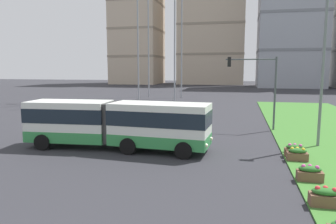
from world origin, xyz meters
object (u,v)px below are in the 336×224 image
Objects in this scene: articulated_bus at (117,123)px; flower_planter_3 at (310,173)px; traffic_light_far_right at (258,80)px; flower_planter_5 at (297,154)px; flower_planter_2 at (325,197)px; apartment_tower_centre at (292,17)px; apartment_tower_west at (137,18)px; apartment_tower_westcentre at (212,13)px; flower_planter_4 at (295,150)px; streetlight_median at (323,64)px.

articulated_bus is 10.89× the size of flower_planter_3.
flower_planter_5 is at bearing -79.06° from traffic_light_far_right.
flower_planter_3 is (0.00, 2.72, 0.00)m from flower_planter_2.
flower_planter_5 is 78.89m from apartment_tower_centre.
flower_planter_3 is 0.03× the size of apartment_tower_centre.
flower_planter_5 is (0.00, 5.99, 0.00)m from flower_planter_2.
apartment_tower_west is (-36.09, 78.07, 17.82)m from traffic_light_far_right.
apartment_tower_west is (-37.83, 90.31, 21.56)m from flower_planter_3.
flower_planter_5 is 94.50m from apartment_tower_westcentre.
traffic_light_far_right is 0.13× the size of apartment_tower_westcentre.
flower_planter_2 is 1.00× the size of flower_planter_3.
flower_planter_4 is 93.67m from apartment_tower_westcentre.
apartment_tower_west is (-39.73, 83.18, 16.60)m from streetlight_median.
flower_planter_4 is at bearing 90.00° from flower_planter_3.
streetlight_median is at bearing 15.02° from articulated_bus.
apartment_tower_centre reaches higher than traffic_light_far_right.
articulated_bus is 80.22m from apartment_tower_centre.
flower_planter_2 is 2.72m from flower_planter_3.
traffic_light_far_right is at bearing -82.21° from apartment_tower_westcentre.
apartment_tower_west is (-37.83, 87.04, 21.56)m from flower_planter_5.
apartment_tower_west reaches higher than articulated_bus.
flower_planter_3 is at bearing -90.00° from flower_planter_5.
articulated_bus is at bearing -164.98° from streetlight_median.
streetlight_median is at bearing 79.08° from flower_planter_2.
flower_planter_2 is 1.00× the size of flower_planter_4.
apartment_tower_westcentre is at bearing 97.83° from flower_planter_3.
flower_planter_4 is 9.10m from traffic_light_far_right.
apartment_tower_centre is (11.58, 67.03, 14.97)m from traffic_light_far_right.
flower_planter_4 is 0.03× the size of apartment_tower_centre.
flower_planter_3 is at bearing -97.08° from apartment_tower_centre.
articulated_bus is at bearing -88.62° from apartment_tower_westcentre.
flower_planter_4 is at bearing 90.00° from flower_planter_2.
flower_planter_3 is at bearing -82.17° from apartment_tower_westcentre.
apartment_tower_west is at bearing 107.37° from articulated_bus.
traffic_light_far_right reaches higher than flower_planter_4.
flower_planter_5 is (0.00, -0.86, 0.00)m from flower_planter_4.
flower_planter_2 and flower_planter_3 have the same top height.
apartment_tower_west is (-27.08, 86.57, 20.34)m from articulated_bus.
apartment_tower_centre is (9.84, 81.99, 18.71)m from flower_planter_2.
apartment_tower_westcentre is (-12.92, 96.71, 23.09)m from flower_planter_2.
apartment_tower_westcentre is at bearing 97.79° from traffic_light_far_right.
streetlight_median reaches higher than articulated_bus.
apartment_tower_centre reaches higher than flower_planter_5.
traffic_light_far_right is (-1.73, 14.96, 3.75)m from flower_planter_2.
streetlight_median is at bearing -64.47° from apartment_tower_west.
traffic_light_far_right is 0.14× the size of apartment_tower_west.
flower_planter_4 is 0.03× the size of apartment_tower_west.
flower_planter_2 is at bearing -90.00° from flower_planter_4.
apartment_tower_centre reaches higher than flower_planter_2.
traffic_light_far_right reaches higher than flower_planter_2.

